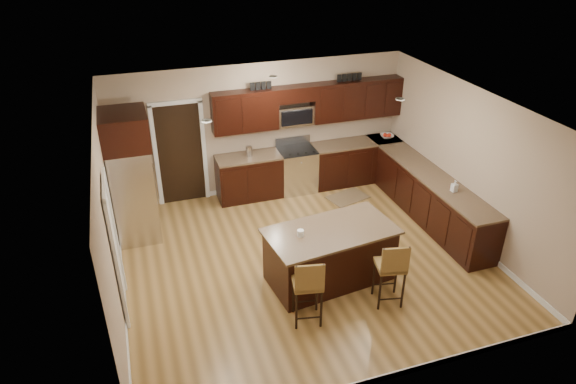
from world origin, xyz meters
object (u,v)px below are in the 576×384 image
object	(u,v)px
island	(330,256)
refrigerator	(131,175)
range	(297,169)
stool_right	(392,267)
stool_left	(308,284)

from	to	relation	value
island	refrigerator	size ratio (longest dim) A/B	0.90
range	stool_right	size ratio (longest dim) A/B	1.02
range	island	distance (m)	3.10
island	stool_left	bearing A→B (deg)	-135.99
refrigerator	stool_left	bearing A→B (deg)	-56.01
range	island	bearing A→B (deg)	-99.30
range	island	world-z (taller)	range
refrigerator	stool_right	bearing A→B (deg)	-42.63
range	stool_right	bearing A→B (deg)	-88.38
stool_right	range	bearing A→B (deg)	103.39
range	island	xyz separation A→B (m)	(-0.50, -3.05, -0.04)
range	refrigerator	size ratio (longest dim) A/B	0.47
range	stool_left	size ratio (longest dim) A/B	1.01
range	stool_right	distance (m)	3.90
range	stool_left	bearing A→B (deg)	-106.89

